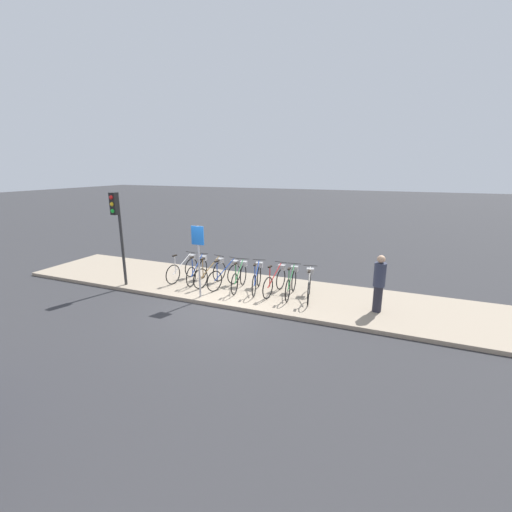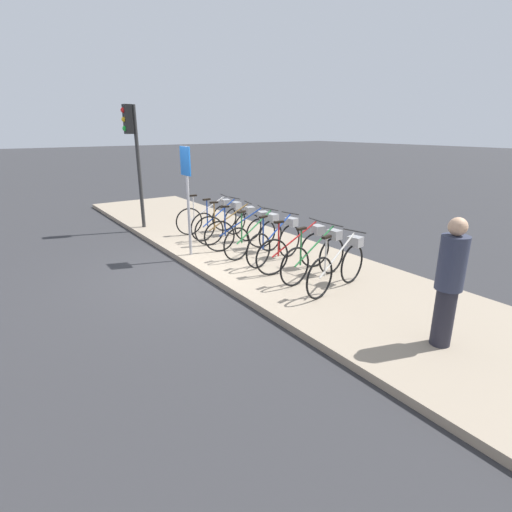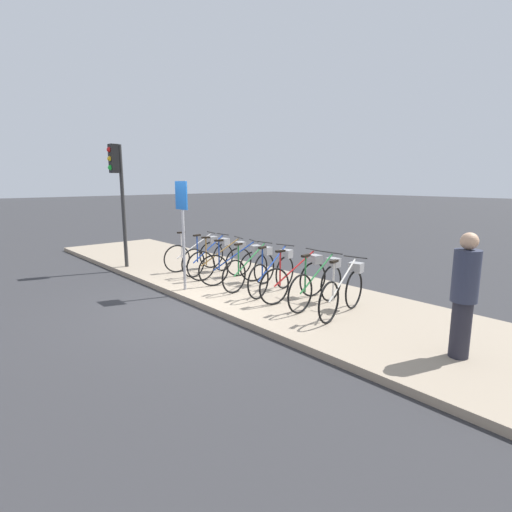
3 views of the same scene
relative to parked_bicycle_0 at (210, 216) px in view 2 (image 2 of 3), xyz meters
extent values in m
plane|color=#2D2D30|center=(2.42, -1.63, -0.58)|extent=(120.00, 120.00, 0.00)
cube|color=gray|center=(2.42, 0.04, -0.52)|extent=(17.35, 3.34, 0.12)
torus|color=black|center=(-0.08, -0.59, -0.09)|extent=(0.14, 0.73, 0.73)
torus|color=black|center=(0.06, 0.41, -0.09)|extent=(0.14, 0.73, 0.73)
cylinder|color=silver|center=(-0.01, -0.09, 0.20)|extent=(0.18, 1.02, 0.62)
cylinder|color=silver|center=(-0.06, -0.45, 0.24)|extent=(0.04, 0.04, 0.66)
cube|color=black|center=(-0.06, -0.45, 0.59)|extent=(0.10, 0.21, 0.04)
cylinder|color=#262626|center=(0.06, 0.41, 0.53)|extent=(0.46, 0.09, 0.02)
cube|color=gray|center=(0.07, 0.46, 0.32)|extent=(0.27, 0.23, 0.18)
torus|color=black|center=(0.68, -0.58, -0.09)|extent=(0.12, 0.73, 0.73)
torus|color=black|center=(0.57, 0.43, -0.09)|extent=(0.12, 0.73, 0.73)
cylinder|color=navy|center=(0.62, -0.07, 0.20)|extent=(0.14, 1.03, 0.62)
cylinder|color=navy|center=(0.66, -0.44, 0.24)|extent=(0.04, 0.04, 0.66)
cube|color=black|center=(0.66, -0.44, 0.59)|extent=(0.09, 0.21, 0.04)
cylinder|color=#262626|center=(0.57, 0.43, 0.53)|extent=(0.46, 0.07, 0.02)
cube|color=gray|center=(0.56, 0.48, 0.32)|extent=(0.26, 0.23, 0.18)
torus|color=black|center=(1.10, -0.63, -0.09)|extent=(0.19, 0.72, 0.73)
torus|color=black|center=(1.32, 0.36, -0.09)|extent=(0.19, 0.72, 0.73)
cylinder|color=olive|center=(1.21, -0.13, 0.20)|extent=(0.25, 1.01, 0.62)
cylinder|color=olive|center=(1.13, -0.49, 0.24)|extent=(0.04, 0.04, 0.66)
cube|color=black|center=(1.13, -0.49, 0.59)|extent=(0.11, 0.21, 0.04)
cylinder|color=#262626|center=(1.32, 0.36, 0.53)|extent=(0.45, 0.12, 0.02)
cube|color=gray|center=(1.33, 0.41, 0.32)|extent=(0.28, 0.25, 0.18)
torus|color=black|center=(1.69, -0.68, -0.09)|extent=(0.24, 0.71, 0.73)
torus|color=black|center=(1.97, 0.29, -0.09)|extent=(0.24, 0.71, 0.73)
cylinder|color=navy|center=(1.83, -0.20, 0.20)|extent=(0.32, 1.00, 0.62)
cylinder|color=navy|center=(1.73, -0.55, 0.24)|extent=(0.04, 0.04, 0.66)
cube|color=black|center=(1.73, -0.55, 0.59)|extent=(0.12, 0.21, 0.04)
cylinder|color=#262626|center=(1.97, 0.29, 0.53)|extent=(0.45, 0.15, 0.02)
cube|color=gray|center=(1.99, 0.34, 0.32)|extent=(0.29, 0.26, 0.18)
torus|color=black|center=(2.46, -0.69, -0.09)|extent=(0.13, 0.73, 0.73)
torus|color=black|center=(2.32, 0.31, -0.09)|extent=(0.13, 0.73, 0.73)
cylinder|color=#267238|center=(2.39, -0.19, 0.20)|extent=(0.17, 1.02, 0.62)
cylinder|color=#267238|center=(2.44, -0.55, 0.24)|extent=(0.04, 0.04, 0.66)
cube|color=black|center=(2.44, -0.55, 0.59)|extent=(0.10, 0.21, 0.04)
cylinder|color=#262626|center=(2.32, 0.31, 0.53)|extent=(0.46, 0.09, 0.02)
cube|color=gray|center=(2.32, 0.36, 0.32)|extent=(0.26, 0.23, 0.18)
torus|color=black|center=(3.13, -0.59, -0.09)|extent=(0.19, 0.72, 0.73)
torus|color=black|center=(2.91, 0.39, -0.09)|extent=(0.19, 0.72, 0.73)
cylinder|color=navy|center=(3.02, -0.10, 0.20)|extent=(0.25, 1.01, 0.62)
cylinder|color=navy|center=(3.10, -0.46, 0.24)|extent=(0.04, 0.04, 0.66)
cube|color=black|center=(3.10, -0.46, 0.59)|extent=(0.11, 0.21, 0.04)
cylinder|color=#262626|center=(2.91, 0.39, 0.53)|extent=(0.45, 0.12, 0.02)
cube|color=gray|center=(2.90, 0.44, 0.32)|extent=(0.28, 0.25, 0.18)
torus|color=black|center=(3.62, -0.62, -0.09)|extent=(0.12, 0.73, 0.73)
torus|color=black|center=(3.73, 0.39, -0.09)|extent=(0.12, 0.73, 0.73)
cylinder|color=red|center=(3.68, -0.12, 0.20)|extent=(0.15, 1.03, 0.62)
cylinder|color=red|center=(3.64, -0.48, 0.24)|extent=(0.04, 0.04, 0.66)
cube|color=black|center=(3.64, -0.48, 0.59)|extent=(0.09, 0.21, 0.04)
cylinder|color=#262626|center=(3.73, 0.39, 0.53)|extent=(0.46, 0.07, 0.02)
cube|color=gray|center=(3.74, 0.44, 0.32)|extent=(0.26, 0.23, 0.18)
torus|color=black|center=(4.29, -0.61, -0.09)|extent=(0.10, 0.73, 0.73)
torus|color=black|center=(4.20, 0.39, -0.09)|extent=(0.10, 0.73, 0.73)
cylinder|color=#267238|center=(4.25, -0.11, 0.20)|extent=(0.12, 1.03, 0.62)
cylinder|color=#267238|center=(4.28, -0.47, 0.24)|extent=(0.03, 0.03, 0.66)
cube|color=black|center=(4.28, -0.47, 0.59)|extent=(0.09, 0.21, 0.04)
cylinder|color=#262626|center=(4.20, 0.39, 0.53)|extent=(0.46, 0.06, 0.02)
cube|color=gray|center=(4.20, 0.44, 0.32)|extent=(0.26, 0.22, 0.18)
torus|color=black|center=(4.97, -0.64, -0.09)|extent=(0.18, 0.73, 0.73)
torus|color=black|center=(4.77, 0.35, -0.09)|extent=(0.18, 0.73, 0.73)
cylinder|color=beige|center=(4.87, -0.15, 0.20)|extent=(0.23, 1.02, 0.62)
cylinder|color=beige|center=(4.94, -0.51, 0.24)|extent=(0.04, 0.04, 0.66)
cube|color=black|center=(4.94, -0.51, 0.59)|extent=(0.11, 0.21, 0.04)
cylinder|color=#262626|center=(4.77, 0.35, 0.53)|extent=(0.46, 0.11, 0.02)
cube|color=gray|center=(4.76, 0.40, 0.32)|extent=(0.27, 0.24, 0.18)
cylinder|color=#23232D|center=(6.98, -0.35, -0.07)|extent=(0.26, 0.26, 0.79)
cylinder|color=#2D3347|center=(6.98, -0.35, 0.68)|extent=(0.34, 0.34, 0.70)
sphere|color=tan|center=(6.98, -0.35, 1.15)|extent=(0.23, 0.23, 0.23)
cylinder|color=#2D2D2D|center=(-1.67, -1.28, 1.21)|extent=(0.10, 0.10, 3.33)
cube|color=black|center=(-1.67, -1.46, 2.50)|extent=(0.24, 0.20, 0.75)
sphere|color=red|center=(-1.67, -1.56, 2.72)|extent=(0.14, 0.14, 0.14)
sphere|color=gold|center=(-1.67, -1.56, 2.49)|extent=(0.14, 0.14, 0.14)
sphere|color=green|center=(-1.67, -1.56, 2.26)|extent=(0.14, 0.14, 0.14)
cylinder|color=#99999E|center=(1.51, -1.33, 0.73)|extent=(0.06, 0.06, 2.38)
cube|color=#1959B2|center=(1.51, -1.35, 1.61)|extent=(0.44, 0.03, 0.60)
camera|label=1|loc=(7.24, -10.46, 3.70)|focal=24.00mm
camera|label=2|loc=(9.45, -5.05, 2.30)|focal=28.00mm
camera|label=3|loc=(8.99, -5.84, 1.93)|focal=28.00mm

